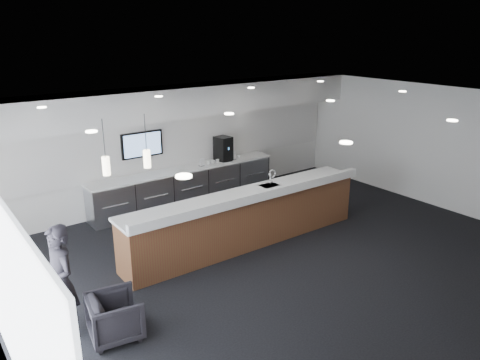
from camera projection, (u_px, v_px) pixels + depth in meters
ground at (279, 256)px, 9.27m from camera, size 10.00×10.00×0.00m
ceiling at (284, 105)px, 8.34m from camera, size 10.00×8.00×0.02m
back_wall at (177, 144)px, 11.86m from camera, size 10.00×0.02×3.00m
right_wall at (433, 146)px, 11.63m from camera, size 0.02×8.00×3.00m
soffit_bulkhead at (184, 101)px, 11.16m from camera, size 10.00×0.90×0.70m
alcove_panel at (178, 140)px, 11.80m from camera, size 9.80×0.06×1.40m
back_credenza at (186, 186)px, 11.90m from camera, size 5.06×0.66×0.95m
wall_tv at (142, 144)px, 11.17m from camera, size 1.05×0.08×0.62m
pendant_left at (143, 157)px, 7.82m from camera, size 0.12×0.12×0.30m
pendant_right at (103, 164)px, 7.43m from camera, size 0.12×0.12×0.30m
ceiling_can_lights at (284, 107)px, 8.35m from camera, size 7.00×5.00×0.02m
service_counter at (247, 218)px, 9.65m from camera, size 5.50×0.95×1.49m
coffee_machine at (223, 149)px, 12.35m from camera, size 0.41×0.51×0.64m
info_sign_left at (202, 162)px, 11.87m from camera, size 0.15×0.02×0.20m
info_sign_right at (234, 155)px, 12.45m from camera, size 0.17×0.08×0.23m
armchair at (115, 316)px, 6.77m from camera, size 0.85×0.83×0.67m
lounge_guest at (61, 282)px, 6.65m from camera, size 0.50×0.69×1.73m
cup_0 at (239, 157)px, 12.60m from camera, size 0.09×0.09×0.09m
cup_1 at (235, 158)px, 12.53m from camera, size 0.13×0.13×0.09m
cup_2 at (230, 158)px, 12.45m from camera, size 0.11×0.11×0.09m
cup_3 at (226, 159)px, 12.37m from camera, size 0.12×0.12×0.09m
cup_4 at (222, 160)px, 12.29m from camera, size 0.13×0.13×0.09m
cup_5 at (217, 161)px, 12.21m from camera, size 0.10×0.10×0.09m
cup_6 at (213, 162)px, 12.13m from camera, size 0.13×0.13×0.09m
cup_7 at (208, 163)px, 12.05m from camera, size 0.11×0.11×0.09m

